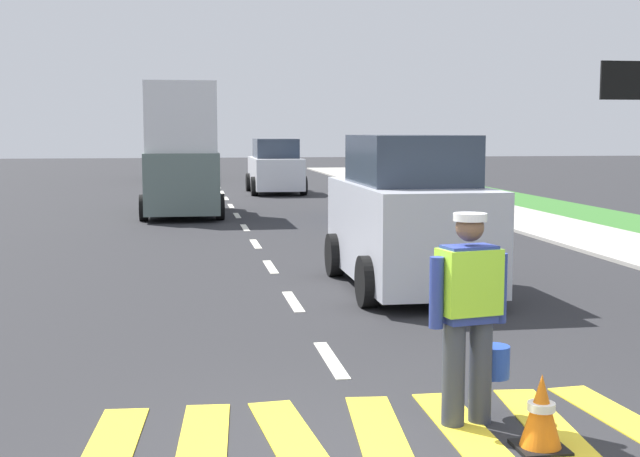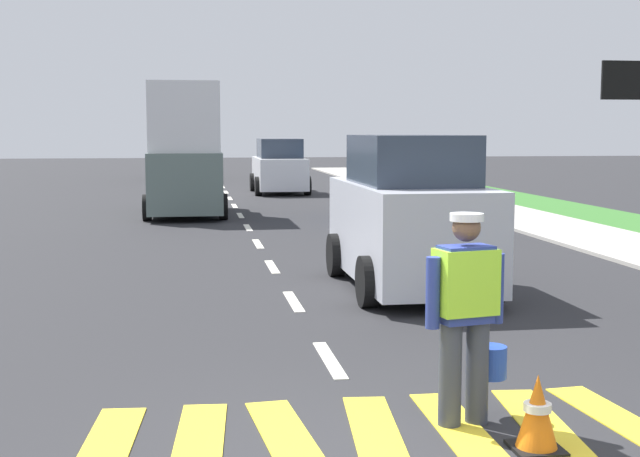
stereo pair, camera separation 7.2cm
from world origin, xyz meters
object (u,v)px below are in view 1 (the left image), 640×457
Objects in this scene: car_outgoing_ahead at (408,218)px; car_outgoing_far at (275,168)px; car_parked_far at (401,180)px; road_worker at (470,308)px; traffic_cone_near at (541,413)px; delivery_truck at (181,156)px; car_oncoming_third at (174,159)px.

car_outgoing_ahead is 1.00× the size of car_outgoing_far.
car_outgoing_ahead is at bearing -103.88° from car_parked_far.
car_parked_far reaches higher than car_outgoing_far.
car_outgoing_far is at bearing 102.53° from car_parked_far.
road_worker reaches higher than traffic_cone_near.
delivery_truck reaches higher than car_outgoing_far.
car_oncoming_third is (-0.36, 17.64, -0.61)m from delivery_truck.
traffic_cone_near is at bearing -100.88° from car_parked_far.
car_outgoing_ahead is at bearing 79.89° from road_worker.
traffic_cone_near is (0.33, -0.63, -0.65)m from road_worker.
traffic_cone_near is 35.63m from car_oncoming_third.
car_parked_far is 1.03× the size of car_oncoming_third.
car_oncoming_third is at bearing 94.23° from road_worker.
delivery_truck is 1.13× the size of car_oncoming_third.
delivery_truck reaches higher than car_oncoming_third.
road_worker is at bearing -100.11° from car_outgoing_ahead.
car_outgoing_ahead is 19.62m from car_outgoing_far.
car_outgoing_ahead is 0.98× the size of car_oncoming_third.
car_oncoming_third is 10.23m from car_outgoing_far.
road_worker is 17.39m from delivery_truck.
car_outgoing_far is at bearing 88.09° from traffic_cone_near.
traffic_cone_near is at bearing -81.87° from delivery_truck.
car_outgoing_ahead reaches higher than car_outgoing_far.
car_parked_far is at bearing -77.47° from car_outgoing_far.
traffic_cone_near is 26.01m from car_outgoing_far.
road_worker is at bearing 117.77° from traffic_cone_near.
car_parked_far is at bearing -18.03° from delivery_truck.
car_outgoing_ahead reaches higher than car_parked_far.
car_oncoming_third is at bearing 97.05° from car_outgoing_ahead.
traffic_cone_near is at bearing -96.22° from car_outgoing_ahead.
car_parked_far reaches higher than road_worker.
traffic_cone_near is 0.14× the size of car_outgoing_ahead.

